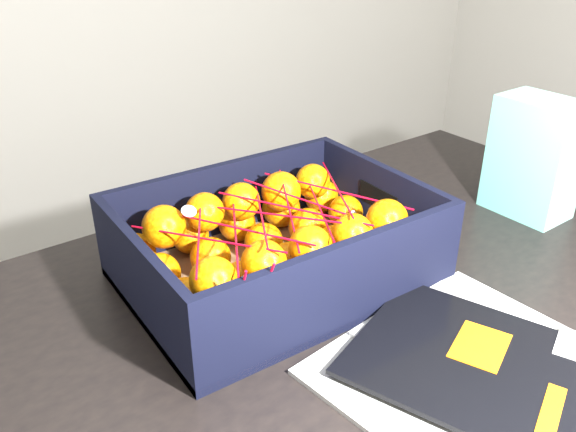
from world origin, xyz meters
TOP-DOWN VIEW (x-y plane):
  - table at (-0.03, 0.31)m, footprint 1.23×0.85m
  - magazine_stack at (-0.03, 0.14)m, footprint 0.33×0.34m
  - produce_crate at (-0.10, 0.43)m, footprint 0.39×0.29m
  - clementine_heap at (-0.10, 0.43)m, footprint 0.38×0.27m
  - mesh_net at (-0.11, 0.42)m, footprint 0.33×0.26m
  - retail_carton at (0.36, 0.37)m, footprint 0.09×0.13m

SIDE VIEW (x-z plane):
  - table at x=-0.03m, z-range 0.28..1.03m
  - magazine_stack at x=-0.03m, z-range 0.75..0.77m
  - produce_crate at x=-0.10m, z-range 0.73..0.85m
  - clementine_heap at x=-0.10m, z-range 0.75..0.86m
  - retail_carton at x=0.36m, z-range 0.75..0.94m
  - mesh_net at x=-0.11m, z-range 0.81..0.89m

